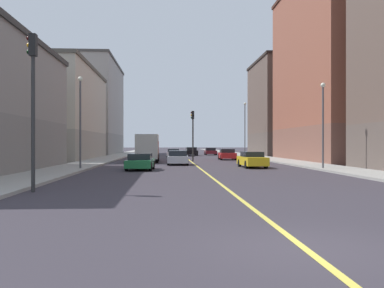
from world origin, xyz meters
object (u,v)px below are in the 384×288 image
Objects in this scene: building_right_midblock at (54,113)px; traffic_light_right_near at (33,91)px; box_truck at (148,148)px; street_lamp_right_near at (80,112)px; car_green at (140,162)px; car_red at (227,154)px; car_silver at (178,158)px; car_black at (191,152)px; traffic_light_median_far at (193,129)px; building_left_mid at (339,69)px; street_lamp_left_far at (245,124)px; car_maroon at (210,151)px; building_left_far at (286,108)px; street_lamp_left_near at (323,116)px; car_white at (174,153)px; building_right_distant at (90,108)px; car_yellow at (252,160)px.

building_right_midblock is 37.16m from traffic_light_right_near.
box_truck is (12.30, -9.28, -4.27)m from building_right_midblock.
street_lamp_right_near reaches higher than car_green.
car_red is 0.98× the size of car_silver.
car_black is 24.79m from box_truck.
traffic_light_median_far reaches higher than car_black.
building_left_mid is 18.38m from street_lamp_left_far.
car_maroon is 33.43m from car_silver.
building_left_far is 34.80m from car_silver.
building_right_midblock is (-33.96, 6.95, -4.65)m from building_left_mid.
building_left_far is 1.94× the size of street_lamp_left_far.
street_lamp_left_near is (-7.89, -15.88, -6.38)m from building_left_mid.
street_lamp_right_near is (-18.18, 0.83, 0.23)m from street_lamp_left_near.
car_white is at bearing 26.75° from building_right_midblock.
traffic_light_right_near is at bearing -106.85° from car_silver.
street_lamp_right_near reaches higher than traffic_light_median_far.
street_lamp_right_near is 5.80m from car_green.
box_truck is at bearing -155.37° from traffic_light_median_far.
street_lamp_left_far is (26.07, 8.70, -0.89)m from building_right_midblock.
street_lamp_left_near reaches higher than car_silver.
building_left_far reaches higher than building_right_midblock.
building_right_midblock is 24.61m from building_right_distant.
street_lamp_left_far is at bearing 52.55° from box_truck.
traffic_light_right_near is 22.66m from car_silver.
traffic_light_median_far is at bearing -119.38° from street_lamp_left_far.
building_left_mid is at bearing -64.23° from car_maroon.
building_left_mid reaches higher than street_lamp_left_far.
car_red is (-0.17, -21.27, 0.03)m from car_maroon.
traffic_light_median_far is (8.34, 29.02, -0.49)m from traffic_light_right_near.
building_right_distant is at bearing 90.00° from building_right_midblock.
box_truck is (-21.66, -23.20, -6.24)m from building_left_far.
car_maroon is (12.95, 54.23, -3.54)m from traffic_light_right_near.
car_black reaches higher than car_silver.
car_white is (-18.67, -6.21, -7.20)m from building_left_far.
car_green is at bearing -145.09° from building_left_mid.
building_left_far is 42.55m from car_green.
car_green is (3.48, 14.02, -3.54)m from traffic_light_right_near.
car_silver is at bearing -118.63° from car_red.
car_silver is (-6.29, -11.53, 0.01)m from car_red.
street_lamp_right_near reaches higher than box_truck.
building_left_mid is 4.66× the size of car_black.
traffic_light_median_far is 5.81m from box_truck.
street_lamp_left_far reaches higher than street_lamp_right_near.
car_green is at bearing 76.07° from traffic_light_right_near.
car_black reaches higher than car_maroon.
traffic_light_median_far is at bearing -128.64° from building_left_far.
car_yellow is at bearing -99.46° from street_lamp_left_far.
car_silver is at bearing 141.41° from car_yellow.
building_right_midblock is 18.72m from traffic_light_median_far.
street_lamp_left_near reaches higher than car_black.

